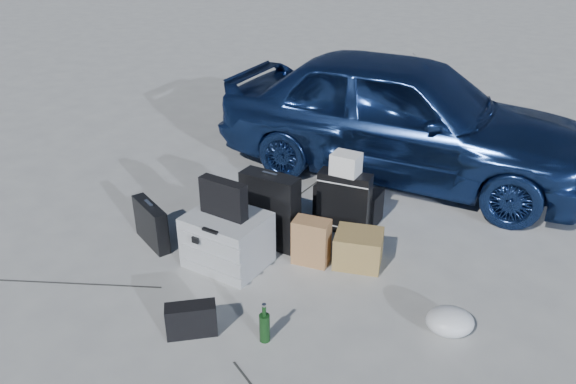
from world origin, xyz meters
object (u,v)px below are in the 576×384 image
object	(u,v)px
pelican_case	(227,240)
suitcase_right	(344,202)
suitcase_left	(270,210)
cardboard_box	(358,249)
car	(402,116)
green_bottle	(264,323)
duffel_bag	(348,202)
briefcase	(151,224)

from	to	relation	value
pelican_case	suitcase_right	xyz separation A→B (m)	(0.72, 0.90, 0.06)
suitcase_left	cardboard_box	size ratio (longest dim) A/B	1.75
pelican_case	car	bearing A→B (deg)	77.92
green_bottle	cardboard_box	bearing A→B (deg)	74.15
cardboard_box	car	bearing A→B (deg)	92.77
suitcase_left	duffel_bag	size ratio (longest dim) A/B	1.07
pelican_case	briefcase	distance (m)	0.77
green_bottle	duffel_bag	bearing A→B (deg)	89.52
car	suitcase_right	world-z (taller)	car
suitcase_right	duffel_bag	size ratio (longest dim) A/B	0.91
pelican_case	duffel_bag	size ratio (longest dim) A/B	0.99
duffel_bag	suitcase_left	bearing A→B (deg)	-117.29
car	briefcase	distance (m)	2.91
car	pelican_case	xyz separation A→B (m)	(-0.91, -2.34, -0.45)
pelican_case	duffel_bag	xyz separation A→B (m)	(0.69, 1.15, -0.07)
briefcase	green_bottle	bearing A→B (deg)	3.47
car	duffel_bag	bearing A→B (deg)	174.57
duffel_bag	cardboard_box	distance (m)	0.81
car	suitcase_left	xyz separation A→B (m)	(-0.71, -1.92, -0.34)
duffel_bag	green_bottle	world-z (taller)	duffel_bag
pelican_case	suitcase_left	bearing A→B (deg)	73.68
pelican_case	green_bottle	bearing A→B (deg)	-38.88
car	green_bottle	distance (m)	3.15
duffel_bag	green_bottle	bearing A→B (deg)	-83.73
duffel_bag	cardboard_box	world-z (taller)	duffel_bag
suitcase_right	green_bottle	distance (m)	1.66
car	cardboard_box	size ratio (longest dim) A/B	10.38
pelican_case	green_bottle	xyz separation A→B (m)	(0.68, -0.75, -0.08)
car	suitcase_right	distance (m)	1.51
briefcase	cardboard_box	xyz separation A→B (m)	(1.78, 0.38, -0.05)
briefcase	duffel_bag	xyz separation A→B (m)	(1.46, 1.13, -0.04)
cardboard_box	green_bottle	xyz separation A→B (m)	(-0.33, -1.16, 0.00)
car	green_bottle	size ratio (longest dim) A/B	13.52
pelican_case	suitcase_left	size ratio (longest dim) A/B	0.93
suitcase_right	cardboard_box	world-z (taller)	suitcase_right
car	duffel_bag	world-z (taller)	car
briefcase	green_bottle	distance (m)	1.64
car	briefcase	bearing A→B (deg)	149.07
duffel_bag	cardboard_box	xyz separation A→B (m)	(0.31, -0.74, -0.01)
pelican_case	briefcase	world-z (taller)	pelican_case
suitcase_left	green_bottle	distance (m)	1.28
car	cardboard_box	bearing A→B (deg)	-172.21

